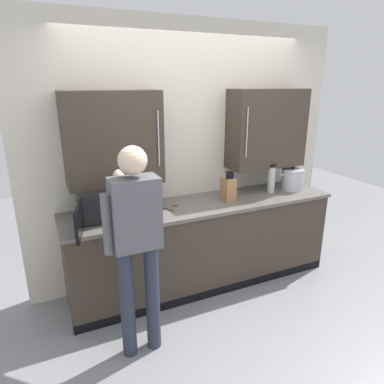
# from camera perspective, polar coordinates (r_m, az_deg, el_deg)

# --- Properties ---
(ground_plane) EXTENTS (9.69, 9.69, 0.00)m
(ground_plane) POSITION_cam_1_polar(r_m,az_deg,el_deg) (3.22, 9.16, -21.96)
(ground_plane) COLOR gray
(back_wall_tiled) EXTENTS (3.40, 0.44, 2.64)m
(back_wall_tiled) POSITION_cam_1_polar(r_m,az_deg,el_deg) (3.55, -0.10, 7.38)
(back_wall_tiled) COLOR beige
(back_wall_tiled) RESTS_ON ground_plane
(counter_unit) EXTENTS (2.77, 0.64, 0.90)m
(counter_unit) POSITION_cam_1_polar(r_m,az_deg,el_deg) (3.60, 1.87, -8.60)
(counter_unit) COLOR #3D3328
(counter_unit) RESTS_ON ground_plane
(microwave_oven) EXTENTS (0.58, 0.72, 0.27)m
(microwave_oven) POSITION_cam_1_polar(r_m,az_deg,el_deg) (3.12, -14.41, -1.78)
(microwave_oven) COLOR black
(microwave_oven) RESTS_ON counter_unit
(thermos_flask) EXTENTS (0.08, 0.08, 0.32)m
(thermos_flask) POSITION_cam_1_polar(r_m,az_deg,el_deg) (3.80, 13.12, 2.24)
(thermos_flask) COLOR #B7BABF
(thermos_flask) RESTS_ON counter_unit
(knife_block) EXTENTS (0.11, 0.15, 0.32)m
(knife_block) POSITION_cam_1_polar(r_m,az_deg,el_deg) (3.48, 6.07, 0.49)
(knife_block) COLOR #A37547
(knife_block) RESTS_ON counter_unit
(wooden_spoon) EXTENTS (0.20, 0.18, 0.02)m
(wooden_spoon) POSITION_cam_1_polar(r_m,az_deg,el_deg) (3.31, -3.56, -2.36)
(wooden_spoon) COLOR brown
(wooden_spoon) RESTS_ON counter_unit
(stock_pot) EXTENTS (0.34, 0.24, 0.26)m
(stock_pot) POSITION_cam_1_polar(r_m,az_deg,el_deg) (3.98, 16.38, 2.05)
(stock_pot) COLOR #B7BABF
(stock_pot) RESTS_ON counter_unit
(person_figure) EXTENTS (0.44, 0.54, 1.65)m
(person_figure) POSITION_cam_1_polar(r_m,az_deg,el_deg) (2.51, -9.35, -7.34)
(person_figure) COLOR #282D3D
(person_figure) RESTS_ON ground_plane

